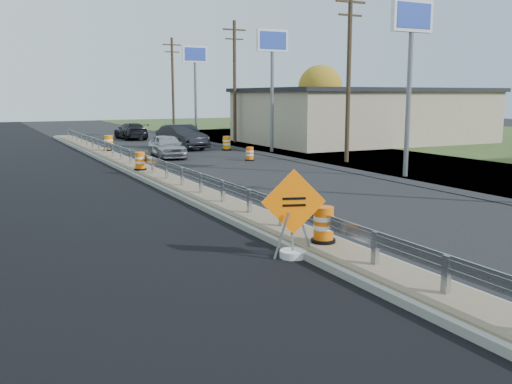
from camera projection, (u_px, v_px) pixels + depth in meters
name	position (u px, v px, depth m)	size (l,w,h in m)	color
ground	(223.00, 208.00, 19.08)	(140.00, 140.00, 0.00)	black
milled_overlay	(47.00, 178.00, 25.92)	(7.20, 120.00, 0.01)	black
median	(153.00, 175.00, 26.10)	(1.60, 55.00, 0.23)	gray
guardrail	(147.00, 160.00, 26.88)	(0.10, 46.15, 0.72)	silver
retail_building_near	(363.00, 115.00, 45.65)	(18.50, 12.50, 4.27)	tan
pylon_sign_south	(411.00, 33.00, 25.30)	(2.20, 0.30, 7.90)	slate
pylon_sign_mid	(272.00, 52.00, 36.74)	(2.20, 0.30, 7.90)	slate
pylon_sign_north	(195.00, 63.00, 49.05)	(2.20, 0.30, 7.90)	slate
utility_pole_smid	(349.00, 73.00, 31.28)	(1.90, 0.26, 9.40)	#473523
utility_pole_nmid	(235.00, 79.00, 44.48)	(1.90, 0.26, 9.40)	#473523
utility_pole_north	(173.00, 83.00, 57.67)	(1.90, 0.26, 9.40)	#473523
tree_far_yellow	(320.00, 87.00, 59.79)	(4.62, 4.62, 6.86)	#473523
caution_sign	(293.00, 236.00, 13.18)	(1.45, 0.63, 2.09)	white
barrel_median_near	(324.00, 225.00, 13.72)	(0.59, 0.59, 0.87)	black
barrel_median_mid	(140.00, 161.00, 26.97)	(0.58, 0.58, 0.85)	black
barrel_median_far	(109.00, 143.00, 36.37)	(0.66, 0.66, 0.97)	black
barrel_shoulder_near	(250.00, 154.00, 32.86)	(0.54, 0.54, 0.79)	black
barrel_shoulder_mid	(227.00, 143.00, 39.02)	(0.66, 0.66, 0.96)	black
barrel_shoulder_far	(167.00, 135.00, 47.73)	(0.64, 0.64, 0.94)	black
car_silver	(167.00, 146.00, 34.36)	(1.65, 4.11, 1.40)	#A8A8AC
car_dark_mid	(182.00, 137.00, 39.96)	(1.79, 5.13, 1.69)	black
car_dark_far	(131.00, 131.00, 48.64)	(1.96, 4.83, 1.40)	black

